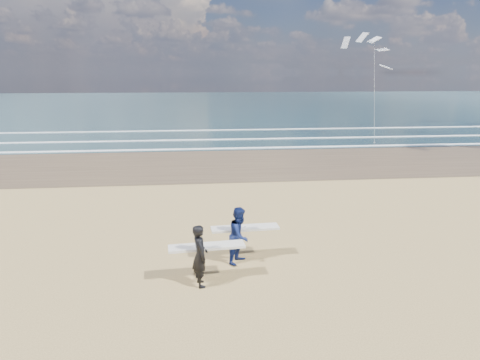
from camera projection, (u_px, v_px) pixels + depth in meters
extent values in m
cube|color=#4D3D29|center=(472.00, 156.00, 31.08)|extent=(220.00, 12.00, 0.01)
cube|color=#172D32|center=(297.00, 104.00, 83.15)|extent=(220.00, 100.00, 0.02)
cube|color=white|center=(435.00, 145.00, 35.70)|extent=(220.00, 0.50, 0.05)
cube|color=white|center=(408.00, 136.00, 40.23)|extent=(220.00, 0.50, 0.05)
cube|color=white|center=(379.00, 128.00, 46.50)|extent=(220.00, 0.50, 0.05)
imported|color=black|center=(200.00, 256.00, 12.00)|extent=(0.55, 0.73, 1.81)
cube|color=silver|center=(207.00, 246.00, 12.33)|extent=(2.24, 0.70, 0.07)
imported|color=#0D184A|center=(240.00, 235.00, 13.50)|extent=(1.07, 1.12, 1.83)
cube|color=silver|center=(245.00, 228.00, 13.83)|extent=(2.23, 0.65, 0.07)
cube|color=slate|center=(374.00, 143.00, 36.73)|extent=(0.12, 0.12, 0.10)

